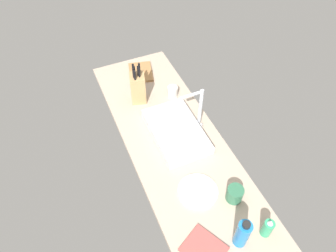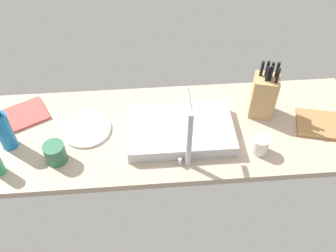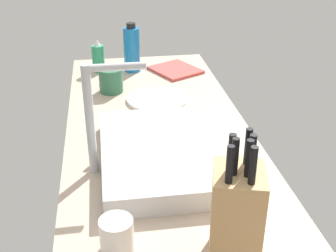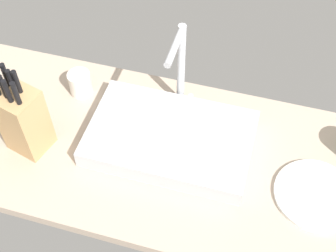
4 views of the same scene
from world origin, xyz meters
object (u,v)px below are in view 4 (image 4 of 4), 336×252
Objects in this scene: knife_block at (23,120)px; dinner_plate at (315,195)px; sink_basin at (170,138)px; faucet at (180,64)px; coffee_mug at (80,83)px.

knife_block is 84.76cm from dinner_plate.
faucet is (-1.46, 15.63, 15.64)cm from sink_basin.
sink_basin is at bearing -20.31° from coffee_mug.
coffee_mug is at bearing 90.37° from knife_block.
knife_block is (-38.78, -26.92, -7.10)cm from faucet.
knife_block reaches higher than dinner_plate.
faucet is 35.81cm from coffee_mug.
knife_block is (-40.24, -11.29, 8.54)cm from sink_basin.
faucet is at bearing 5.30° from coffee_mug.
faucet is at bearing 154.26° from dinner_plate.
dinner_plate is 2.81× the size of coffee_mug.
dinner_plate is at bearing -13.55° from coffee_mug.
faucet is 53.22cm from dinner_plate.
coffee_mug is (-32.59, -3.02, -14.51)cm from faucet.
dinner_plate is (45.12, -21.76, -17.99)cm from faucet.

